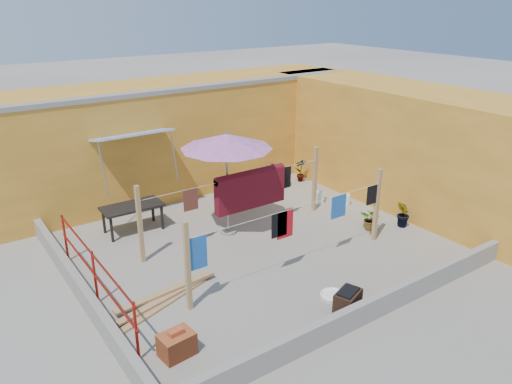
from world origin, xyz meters
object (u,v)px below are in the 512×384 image
brick_stack (177,344)px  water_jug_b (320,198)px  patio_umbrella (226,142)px  white_basin (333,295)px  green_hose (285,183)px  brazier (348,302)px  plant_back_a (237,187)px  outdoor_table (132,208)px  water_jug_a (346,200)px

brick_stack → water_jug_b: size_ratio=1.57×
patio_umbrella → water_jug_b: size_ratio=7.27×
white_basin → green_hose: size_ratio=1.06×
patio_umbrella → brazier: (0.02, -4.14, -2.11)m
brazier → plant_back_a: 6.01m
brazier → green_hose: 6.91m
brick_stack → green_hose: size_ratio=1.28×
brazier → green_hose: bearing=61.6°
outdoor_table → green_hose: 5.24m
water_jug_a → green_hose: 2.36m
water_jug_a → water_jug_b: (-0.51, 0.53, 0.01)m
brick_stack → green_hose: (6.40, 5.32, -0.18)m
green_hose → plant_back_a: (-1.92, -0.23, 0.37)m
plant_back_a → green_hose: bearing=6.8°
water_jug_a → plant_back_a: size_ratio=0.45×
brick_stack → brazier: same height
green_hose → plant_back_a: plant_back_a is taller
outdoor_table → water_jug_b: size_ratio=3.95×
water_jug_b → brick_stack: bearing=-150.6°
patio_umbrella → plant_back_a: patio_umbrella is taller
water_jug_b → plant_back_a: plant_back_a is taller
brick_stack → brazier: bearing=-13.7°
brick_stack → water_jug_b: 7.19m
water_jug_b → plant_back_a: size_ratio=0.47×
brazier → water_jug_b: brazier is taller
water_jug_a → green_hose: bearing=99.2°
water_jug_a → brick_stack: bearing=-156.1°
patio_umbrella → green_hose: (3.30, 1.95, -2.32)m
brazier → water_jug_b: (3.15, 4.28, -0.07)m
patio_umbrella → brazier: bearing=-89.8°
brazier → plant_back_a: (1.36, 5.85, 0.16)m
patio_umbrella → green_hose: size_ratio=5.92×
white_basin → plant_back_a: (1.22, 5.32, 0.36)m
brazier → plant_back_a: size_ratio=0.79×
patio_umbrella → brick_stack: size_ratio=4.64×
water_jug_b → white_basin: bearing=-128.8°
brazier → plant_back_a: bearing=76.9°
patio_umbrella → brazier: patio_umbrella is taller
brick_stack → water_jug_b: brick_stack is taller
plant_back_a → water_jug_a: bearing=-42.4°
outdoor_table → plant_back_a: plant_back_a is taller
white_basin → plant_back_a: plant_back_a is taller
water_jug_a → green_hose: (-0.38, 2.33, -0.13)m
water_jug_b → green_hose: size_ratio=0.81×
brazier → water_jug_a: 5.24m
outdoor_table → brazier: bearing=-71.3°
brazier → outdoor_table: bearing=108.7°
patio_umbrella → brazier: 4.64m
white_basin → water_jug_b: water_jug_b is taller
water_jug_a → water_jug_b: size_ratio=0.96×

